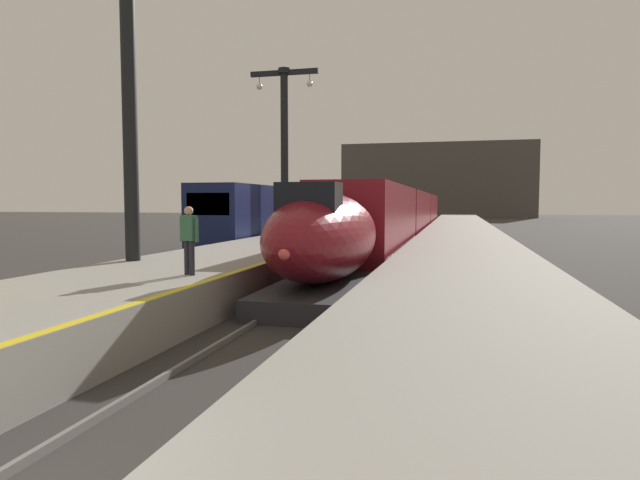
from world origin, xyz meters
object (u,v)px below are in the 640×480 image
Objects in this scene: highspeed_train_main at (403,214)px; station_column_mid at (129,77)px; station_column_far at (284,135)px; rolling_suitcase at (283,234)px; regional_train_adjacent at (307,211)px; passenger_mid_platform at (189,235)px; passenger_near_edge at (314,220)px.

station_column_mid is (-5.90, -24.84, 4.63)m from highspeed_train_main.
station_column_far reaches higher than rolling_suitcase.
station_column_mid is 10.86m from rolling_suitcase.
regional_train_adjacent is at bearing 102.13° from rolling_suitcase.
passenger_mid_platform is at bearing -82.93° from rolling_suitcase.
highspeed_train_main is 34.06× the size of passenger_near_edge.
regional_train_adjacent is (-8.10, 3.09, 0.18)m from highspeed_train_main.
highspeed_train_main reaches higher than rolling_suitcase.
station_column_far is at bearing -121.62° from highspeed_train_main.
passenger_mid_platform is (5.48, -30.56, -0.09)m from regional_train_adjacent.
station_column_far is 5.55× the size of passenger_mid_platform.
station_column_mid reaches higher than passenger_mid_platform.
passenger_near_edge is at bearing 6.47° from rolling_suitcase.
station_column_far is (-0.00, 15.26, 0.10)m from station_column_mid.
highspeed_train_main is at bearing 84.55° from passenger_mid_platform.
station_column_far is 8.15m from rolling_suitcase.
station_column_mid is 6.19m from passenger_mid_platform.
regional_train_adjacent is 31.04m from passenger_mid_platform.
regional_train_adjacent is at bearing 159.12° from highspeed_train_main.
highspeed_train_main is at bearing 75.15° from rolling_suitcase.
passenger_near_edge is 1.00× the size of passenger_mid_platform.
station_column_mid reaches higher than rolling_suitcase.
highspeed_train_main is 6.14× the size of station_column_far.
passenger_near_edge is 12.14m from passenger_mid_platform.
rolling_suitcase is (-1.49, 11.98, -0.69)m from passenger_mid_platform.
station_column_mid is 0.98× the size of station_column_far.
regional_train_adjacent is 3.90× the size of station_column_far.
highspeed_train_main is 58.62× the size of rolling_suitcase.
station_column_far is (-5.90, -9.58, 4.73)m from highspeed_train_main.
passenger_mid_platform is at bearing -38.68° from station_column_mid.
passenger_near_edge reaches higher than rolling_suitcase.
highspeed_train_main is 12.21m from station_column_far.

